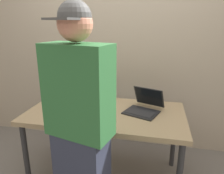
% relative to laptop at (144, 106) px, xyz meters
% --- Properties ---
extents(desk, '(1.50, 0.79, 0.75)m').
position_rel_laptop_xyz_m(desk, '(-0.36, -0.09, -0.12)').
color(desk, '#9E8460').
rests_on(desk, ground).
extents(laptop, '(0.40, 0.43, 0.21)m').
position_rel_laptop_xyz_m(laptop, '(0.00, 0.00, 0.00)').
color(laptop, black).
rests_on(laptop, desk).
extents(beer_bottle_amber, '(0.08, 0.08, 0.30)m').
position_rel_laptop_xyz_m(beer_bottle_amber, '(-0.66, 0.07, 0.07)').
color(beer_bottle_amber, '#472B14').
rests_on(beer_bottle_amber, desk).
extents(beer_bottle_dark, '(0.07, 0.07, 0.28)m').
position_rel_laptop_xyz_m(beer_bottle_dark, '(-0.49, 0.11, 0.06)').
color(beer_bottle_dark, '#333333').
rests_on(beer_bottle_dark, desk).
extents(person_figure, '(0.47, 0.35, 1.70)m').
position_rel_laptop_xyz_m(person_figure, '(-0.38, -0.73, 0.07)').
color(person_figure, '#2D3347').
rests_on(person_figure, ground).
extents(coffee_mug, '(0.12, 0.08, 0.11)m').
position_rel_laptop_xyz_m(coffee_mug, '(-0.93, 0.10, 0.01)').
color(coffee_mug, '#19598C').
rests_on(coffee_mug, desk).
extents(back_wall, '(6.00, 0.10, 2.60)m').
position_rel_laptop_xyz_m(back_wall, '(-0.36, 0.71, 0.50)').
color(back_wall, tan).
rests_on(back_wall, ground).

